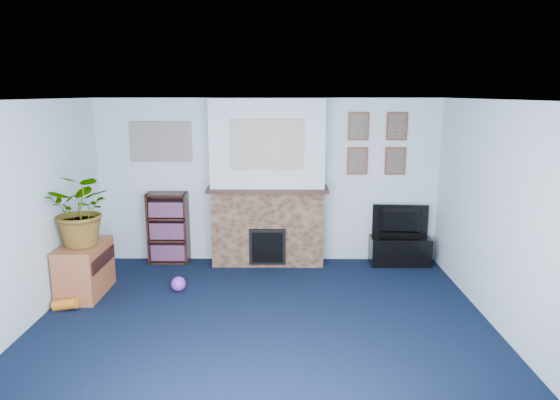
{
  "coord_description": "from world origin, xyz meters",
  "views": [
    {
      "loc": [
        0.24,
        -4.97,
        2.46
      ],
      "look_at": [
        0.19,
        0.8,
        1.22
      ],
      "focal_mm": 32.0,
      "sensor_mm": 36.0,
      "label": 1
    }
  ],
  "objects_px": {
    "television": "(401,221)",
    "sideboard": "(85,267)",
    "tv_stand": "(400,249)",
    "bookshelf": "(169,229)"
  },
  "relations": [
    {
      "from": "tv_stand",
      "to": "television",
      "type": "bearing_deg",
      "value": 90.0
    },
    {
      "from": "sideboard",
      "to": "tv_stand",
      "type": "bearing_deg",
      "value": 15.42
    },
    {
      "from": "tv_stand",
      "to": "bookshelf",
      "type": "relative_size",
      "value": 0.82
    },
    {
      "from": "television",
      "to": "sideboard",
      "type": "distance_m",
      "value": 4.35
    },
    {
      "from": "tv_stand",
      "to": "sideboard",
      "type": "height_order",
      "value": "sideboard"
    },
    {
      "from": "tv_stand",
      "to": "television",
      "type": "distance_m",
      "value": 0.42
    },
    {
      "from": "tv_stand",
      "to": "television",
      "type": "height_order",
      "value": "television"
    },
    {
      "from": "sideboard",
      "to": "bookshelf",
      "type": "bearing_deg",
      "value": 57.85
    },
    {
      "from": "bookshelf",
      "to": "sideboard",
      "type": "height_order",
      "value": "bookshelf"
    },
    {
      "from": "television",
      "to": "sideboard",
      "type": "bearing_deg",
      "value": 19.76
    }
  ]
}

